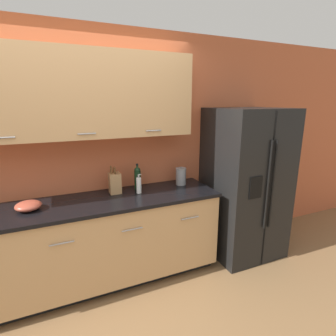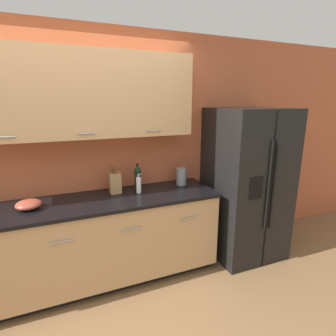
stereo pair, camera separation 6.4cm
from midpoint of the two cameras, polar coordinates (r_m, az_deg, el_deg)
The scene contains 9 objects.
ground_plane at distance 2.60m, azimuth -13.21°, elevation -32.00°, with size 14.00×14.00×0.00m, color olive.
wall_back at distance 2.82m, azimuth -17.97°, elevation 5.95°, with size 10.00×0.39×2.60m.
counter_unit at distance 2.88m, azimuth -15.02°, elevation -15.27°, with size 2.57×0.64×0.92m.
refrigerator at distance 3.32m, azimuth 17.15°, elevation -3.28°, with size 0.84×0.80×1.79m.
knife_block at distance 2.81m, azimuth -10.85°, elevation -3.10°, with size 0.12×0.11×0.30m.
wine_bottle at distance 2.90m, azimuth -5.99°, elevation -2.03°, with size 0.07×0.07×0.29m.
soap_dispenser at distance 2.78m, azimuth -5.74°, elevation -3.69°, with size 0.06×0.05×0.21m.
steel_canister at distance 3.04m, azimuth 3.52°, elevation -1.82°, with size 0.12×0.12×0.21m.
mixing_bowl at distance 2.68m, azimuth -27.49°, elevation -7.06°, with size 0.22×0.22×0.08m.
Camera 2 is at (-0.17, -1.81, 1.87)m, focal length 28.00 mm.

